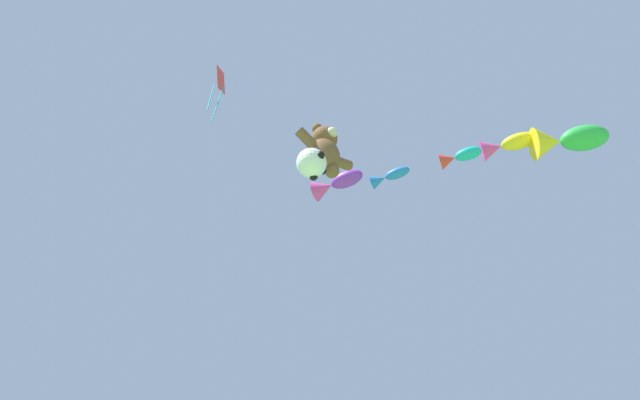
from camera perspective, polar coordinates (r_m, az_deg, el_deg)
teddy_bear_kite at (r=14.80m, az=0.55°, el=5.77°), size 2.08×0.92×2.11m
soccer_ball_kite at (r=13.11m, az=-0.95°, el=4.21°), size 0.89×0.88×0.82m
fish_kite_violet at (r=18.29m, az=1.70°, el=1.84°), size 1.42×2.04×0.78m
fish_kite_cobalt at (r=17.95m, az=7.76°, el=2.64°), size 1.01×1.48×0.51m
fish_kite_teal at (r=17.75m, az=15.48°, el=4.77°), size 1.15×1.49×0.57m
fish_kite_goldfin at (r=18.50m, az=20.38°, el=5.90°), size 1.52×1.94×0.74m
fish_kite_emerald at (r=18.63m, az=26.26°, el=6.13°), size 2.37×2.48×1.13m
diamond_kite at (r=15.81m, az=-11.44°, el=12.75°), size 0.73×0.70×2.85m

